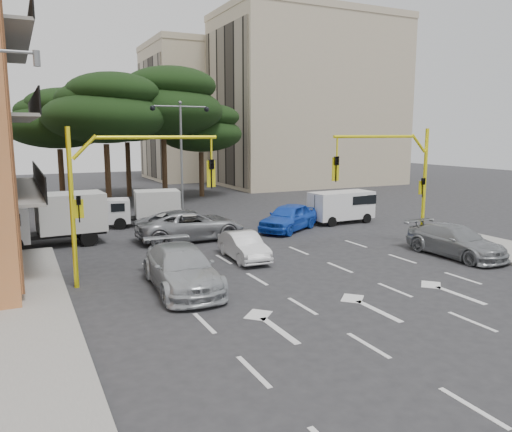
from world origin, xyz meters
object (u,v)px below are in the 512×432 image
at_px(car_silver_cross_a, 190,225).
at_px(van_white, 341,207).
at_px(signal_mast_right, 398,171).
at_px(car_white_hatch, 244,246).
at_px(box_truck_a, 51,220).
at_px(box_truck_b, 144,208).
at_px(car_silver_parked, 456,241).
at_px(car_blue_compact, 289,217).
at_px(car_silver_wagon, 182,268).
at_px(signal_mast_left, 121,183).
at_px(street_lamp_center, 181,138).

distance_m(car_silver_cross_a, van_white, 10.53).
distance_m(signal_mast_right, van_white, 7.82).
distance_m(car_white_hatch, box_truck_a, 10.38).
relative_size(car_white_hatch, box_truck_b, 0.84).
bearing_deg(signal_mast_right, car_silver_parked, -64.42).
relative_size(signal_mast_right, car_blue_compact, 1.26).
relative_size(car_silver_parked, box_truck_a, 0.92).
bearing_deg(car_blue_compact, car_white_hatch, -78.86).
height_order(car_silver_parked, box_truck_a, box_truck_a).
distance_m(car_silver_cross_a, box_truck_b, 5.47).
height_order(signal_mast_right, car_silver_wagon, signal_mast_right).
distance_m(car_blue_compact, van_white, 4.48).
relative_size(signal_mast_left, car_silver_wagon, 1.10).
distance_m(signal_mast_right, street_lamp_center, 15.65).
relative_size(signal_mast_right, car_silver_wagon, 1.10).
bearing_deg(car_silver_parked, van_white, 85.71).
relative_size(car_silver_cross_a, van_white, 1.43).
height_order(signal_mast_left, car_silver_cross_a, signal_mast_left).
height_order(car_blue_compact, box_truck_b, box_truck_b).
relative_size(van_white, box_truck_b, 0.92).
distance_m(signal_mast_right, car_white_hatch, 8.67).
bearing_deg(car_white_hatch, box_truck_a, 141.73).
height_order(car_blue_compact, car_silver_cross_a, car_silver_cross_a).
relative_size(car_white_hatch, van_white, 0.92).
bearing_deg(box_truck_b, car_silver_wagon, -179.44).
relative_size(car_silver_cross_a, box_truck_a, 1.08).
bearing_deg(signal_mast_right, signal_mast_left, 180.00).
bearing_deg(street_lamp_center, car_silver_cross_a, -104.50).
height_order(signal_mast_right, car_silver_parked, signal_mast_right).
height_order(car_silver_cross_a, box_truck_b, box_truck_b).
bearing_deg(car_blue_compact, street_lamp_center, 174.82).
xyz_separation_m(street_lamp_center, box_truck_b, (-3.26, -2.42, -4.32)).
relative_size(signal_mast_left, box_truck_a, 1.09).
bearing_deg(van_white, signal_mast_right, -15.17).
relative_size(signal_mast_left, car_silver_cross_a, 1.01).
height_order(signal_mast_right, car_silver_cross_a, signal_mast_right).
height_order(car_white_hatch, car_blue_compact, car_blue_compact).
bearing_deg(car_silver_cross_a, signal_mast_right, -125.65).
distance_m(car_blue_compact, car_silver_cross_a, 6.10).
distance_m(signal_mast_left, car_white_hatch, 6.62).
xyz_separation_m(car_silver_wagon, van_white, (13.56, 8.96, 0.24)).
distance_m(car_white_hatch, car_silver_parked, 10.01).
height_order(signal_mast_left, car_silver_parked, signal_mast_left).
height_order(car_silver_wagon, box_truck_b, box_truck_b).
xyz_separation_m(signal_mast_right, car_silver_wagon, (-11.87, -1.88, -3.09)).
relative_size(street_lamp_center, car_silver_parked, 1.54).
relative_size(car_silver_parked, box_truck_b, 1.12).
xyz_separation_m(signal_mast_right, car_white_hatch, (-7.96, 1.14, -3.26)).
bearing_deg(street_lamp_center, car_silver_parked, -64.14).
relative_size(car_silver_wagon, box_truck_a, 1.00).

